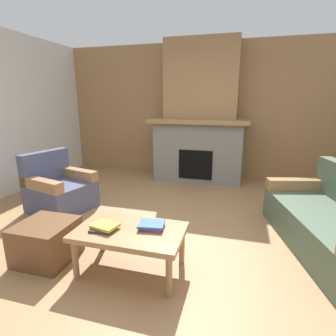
{
  "coord_description": "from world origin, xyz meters",
  "views": [
    {
      "loc": [
        0.81,
        -2.64,
        1.59
      ],
      "look_at": [
        -0.17,
        0.88,
        0.64
      ],
      "focal_mm": 28.31,
      "sensor_mm": 36.0,
      "label": 1
    }
  ],
  "objects_px": {
    "coffee_table": "(130,235)",
    "ottoman": "(47,241)",
    "fireplace": "(200,122)",
    "armchair": "(59,190)"
  },
  "relations": [
    {
      "from": "fireplace",
      "to": "coffee_table",
      "type": "relative_size",
      "value": 2.7
    },
    {
      "from": "coffee_table",
      "to": "armchair",
      "type": "bearing_deg",
      "value": 145.82
    },
    {
      "from": "armchair",
      "to": "ottoman",
      "type": "height_order",
      "value": "armchair"
    },
    {
      "from": "ottoman",
      "to": "coffee_table",
      "type": "bearing_deg",
      "value": 3.61
    },
    {
      "from": "armchair",
      "to": "ottoman",
      "type": "distance_m",
      "value": 1.36
    },
    {
      "from": "fireplace",
      "to": "armchair",
      "type": "height_order",
      "value": "fireplace"
    },
    {
      "from": "fireplace",
      "to": "ottoman",
      "type": "distance_m",
      "value": 3.56
    },
    {
      "from": "armchair",
      "to": "coffee_table",
      "type": "distance_m",
      "value": 1.95
    },
    {
      "from": "coffee_table",
      "to": "ottoman",
      "type": "distance_m",
      "value": 0.91
    },
    {
      "from": "fireplace",
      "to": "armchair",
      "type": "xyz_separation_m",
      "value": [
        -1.73,
        -2.12,
        -0.87
      ]
    }
  ]
}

